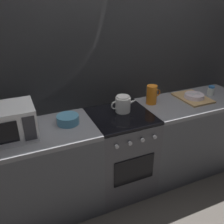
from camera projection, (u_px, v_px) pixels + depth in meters
name	position (u px, v px, depth m)	size (l,w,h in m)	color
ground_plane	(120.00, 185.00, 2.79)	(8.00, 8.00, 0.00)	#47423D
back_wall	(108.00, 76.00, 2.52)	(3.60, 0.05, 2.40)	gray
counter_left	(32.00, 176.00, 2.26)	(1.20, 0.60, 0.90)	#515459
stove_unit	(120.00, 153.00, 2.59)	(0.60, 0.63, 0.90)	#4C4C51
counter_right	(189.00, 135.00, 2.92)	(1.20, 0.60, 0.90)	#515459
microwave	(6.00, 123.00, 1.97)	(0.46, 0.35, 0.27)	white
kettle	(123.00, 104.00, 2.42)	(0.28, 0.15, 0.17)	white
mixing_bowl	(68.00, 119.00, 2.22)	(0.20, 0.20, 0.08)	teal
pitcher	(152.00, 95.00, 2.59)	(0.16, 0.11, 0.20)	orange
dish_pile	(193.00, 97.00, 2.73)	(0.30, 0.40, 0.07)	tan
spice_jar	(211.00, 90.00, 2.84)	(0.08, 0.08, 0.10)	silver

